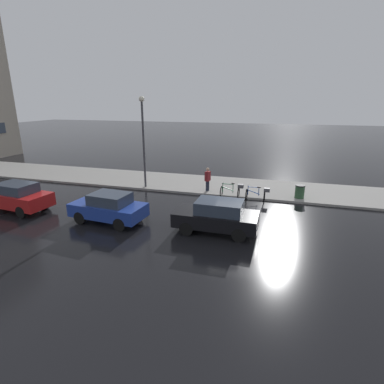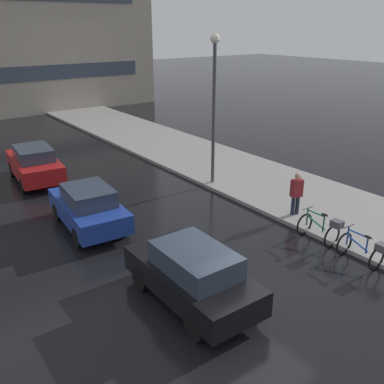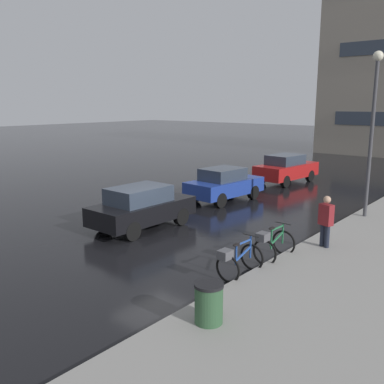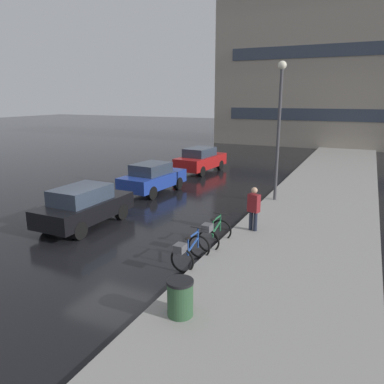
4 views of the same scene
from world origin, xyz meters
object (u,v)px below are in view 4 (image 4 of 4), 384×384
object	(u,v)px
car_red	(201,160)
trash_bin	(180,301)
bicycle_second	(213,233)
streetlamp	(279,117)
pedestrian	(254,208)
bicycle_nearest	(189,251)
car_blue	(153,178)
car_black	(84,206)

from	to	relation	value
car_red	trash_bin	world-z (taller)	car_red
bicycle_second	trash_bin	distance (m)	4.14
streetlamp	trash_bin	world-z (taller)	streetlamp
pedestrian	streetlamp	size ratio (longest dim) A/B	0.28
pedestrian	trash_bin	world-z (taller)	pedestrian
bicycle_nearest	car_blue	bearing A→B (deg)	127.63
bicycle_second	car_blue	size ratio (longest dim) A/B	0.36
pedestrian	car_red	bearing A→B (deg)	123.31
bicycle_nearest	pedestrian	bearing A→B (deg)	75.00
trash_bin	streetlamp	bearing A→B (deg)	91.77
car_black	trash_bin	world-z (taller)	car_black
pedestrian	trash_bin	xyz separation A→B (m)	(0.08, -5.82, -0.48)
pedestrian	trash_bin	size ratio (longest dim) A/B	1.78
car_red	streetlamp	bearing A→B (deg)	-40.33
bicycle_second	streetlamp	size ratio (longest dim) A/B	0.23
car_black	car_blue	bearing A→B (deg)	93.38
pedestrian	trash_bin	bearing A→B (deg)	-89.25
car_blue	pedestrian	distance (m)	7.25
bicycle_nearest	car_blue	size ratio (longest dim) A/B	0.36
car_black	pedestrian	size ratio (longest dim) A/B	2.28
car_black	pedestrian	xyz separation A→B (m)	(5.96, 1.85, 0.17)
bicycle_nearest	pedestrian	distance (m)	3.52
bicycle_nearest	bicycle_second	size ratio (longest dim) A/B	1.00
bicycle_nearest	trash_bin	size ratio (longest dim) A/B	1.47
bicycle_nearest	trash_bin	bearing A→B (deg)	-68.26
bicycle_nearest	car_red	world-z (taller)	car_red
car_black	car_red	size ratio (longest dim) A/B	0.92
car_black	bicycle_second	bearing A→B (deg)	0.84
bicycle_second	bicycle_nearest	bearing A→B (deg)	-93.92
bicycle_nearest	streetlamp	size ratio (longest dim) A/B	0.23
bicycle_second	car_black	distance (m)	5.17
bicycle_second	car_blue	distance (m)	7.69
trash_bin	car_black	bearing A→B (deg)	146.66
bicycle_nearest	pedestrian	xyz separation A→B (m)	(0.90, 3.36, 0.47)
car_red	car_black	bearing A→B (deg)	-88.63
car_blue	streetlamp	world-z (taller)	streetlamp
bicycle_nearest	pedestrian	world-z (taller)	pedestrian
trash_bin	pedestrian	bearing A→B (deg)	90.75
bicycle_nearest	trash_bin	world-z (taller)	bicycle_nearest
car_blue	trash_bin	size ratio (longest dim) A/B	4.05
bicycle_nearest	car_black	world-z (taller)	car_black
car_red	streetlamp	world-z (taller)	streetlamp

